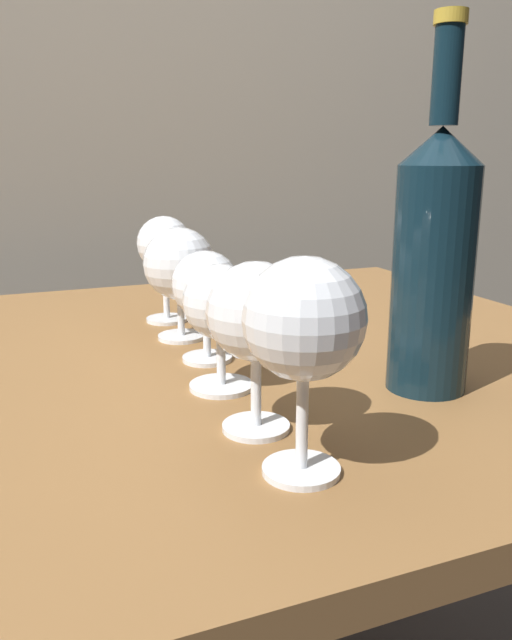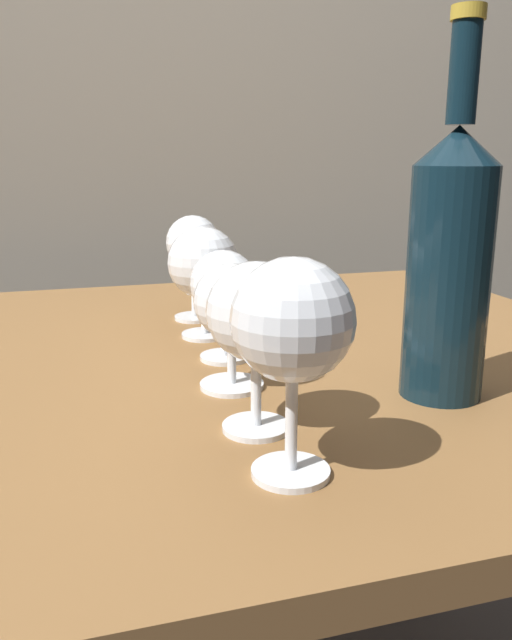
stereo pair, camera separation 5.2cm
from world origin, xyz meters
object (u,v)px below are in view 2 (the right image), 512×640
(wine_glass_amber, at_px, (224,287))
(wine_glass_rose, at_px, (203,265))
(wine_glass_chardonnay, at_px, (193,246))
(wine_bottle, at_px, (449,259))
(wine_glass_merlot, at_px, (231,305))
(wine_glass_white, at_px, (256,315))
(wine_glass_pinot, at_px, (293,323))

(wine_glass_amber, relative_size, wine_glass_rose, 0.89)
(wine_glass_chardonnay, xyz_separation_m, wine_bottle, (0.18, -0.36, 0.03))
(wine_glass_merlot, bearing_deg, wine_bottle, -21.48)
(wine_glass_merlot, distance_m, wine_glass_chardonnay, 0.28)
(wine_glass_white, relative_size, wine_glass_merlot, 1.15)
(wine_glass_pinot, distance_m, wine_bottle, 0.22)
(wine_glass_white, xyz_separation_m, wine_glass_merlot, (0.00, 0.11, -0.02))
(wine_glass_amber, xyz_separation_m, wine_glass_chardonnay, (0.00, 0.19, 0.02))
(wine_glass_amber, bearing_deg, wine_glass_rose, 91.93)
(wine_glass_pinot, height_order, wine_glass_rose, wine_glass_pinot)
(wine_glass_merlot, height_order, wine_glass_amber, same)
(wine_glass_rose, height_order, wine_glass_chardonnay, wine_glass_chardonnay)
(wine_glass_rose, relative_size, wine_glass_chardonnay, 0.96)
(wine_glass_pinot, height_order, wine_glass_amber, wine_glass_pinot)
(wine_glass_chardonnay, bearing_deg, wine_glass_white, -93.04)
(wine_glass_white, height_order, wine_bottle, wine_bottle)
(wine_glass_pinot, height_order, wine_glass_white, wine_glass_pinot)
(wine_glass_rose, distance_m, wine_glass_chardonnay, 0.09)
(wine_glass_white, xyz_separation_m, wine_bottle, (0.20, 0.03, 0.03))
(wine_glass_merlot, xyz_separation_m, wine_glass_chardonnay, (0.02, 0.28, 0.02))
(wine_glass_white, distance_m, wine_glass_merlot, 0.11)
(wine_glass_merlot, distance_m, wine_glass_rose, 0.19)
(wine_glass_white, distance_m, wine_glass_chardonnay, 0.39)
(wine_glass_white, bearing_deg, wine_glass_merlot, 87.35)
(wine_glass_merlot, bearing_deg, wine_glass_pinot, -90.72)
(wine_glass_chardonnay, bearing_deg, wine_glass_pinot, -92.20)
(wine_glass_rose, relative_size, wine_bottle, 0.41)
(wine_glass_pinot, height_order, wine_bottle, wine_bottle)
(wine_glass_merlot, xyz_separation_m, wine_glass_amber, (0.01, 0.09, -0.00))
(wine_glass_rose, xyz_separation_m, wine_bottle, (0.18, -0.26, 0.04))
(wine_glass_amber, distance_m, wine_glass_chardonnay, 0.19)
(wine_glass_merlot, height_order, wine_glass_chardonnay, wine_glass_chardonnay)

